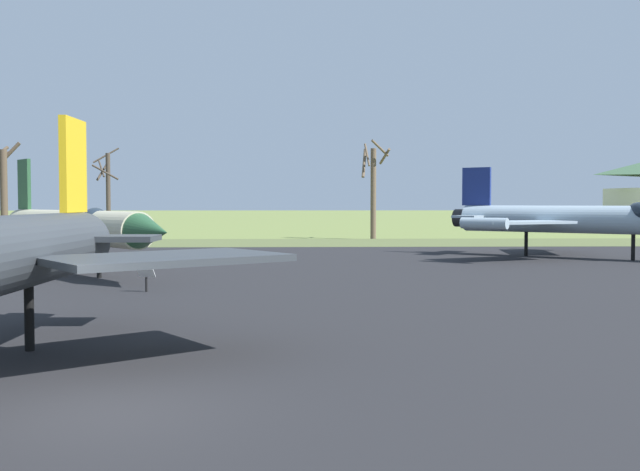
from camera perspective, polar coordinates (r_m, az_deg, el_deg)
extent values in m
plane|color=olive|center=(12.32, -16.33, -12.86)|extent=(600.00, 600.00, 0.00)
cube|color=black|center=(27.59, -8.18, -4.21)|extent=(91.17, 52.45, 0.05)
cube|color=#556035|center=(59.62, -4.83, -0.57)|extent=(151.17, 12.00, 0.06)
cylinder|color=#8EA3B2|center=(45.31, 19.13, 1.17)|extent=(11.91, 9.67, 1.59)
cylinder|color=black|center=(47.86, 10.81, 1.33)|extent=(1.37, 1.42, 1.11)
ellipsoid|color=#19232D|center=(44.47, 23.29, 1.64)|extent=(1.19, 2.24, 1.12)
cube|color=#8EA3B2|center=(42.49, 15.00, 0.98)|extent=(6.41, 4.83, 0.15)
cube|color=#8EA3B2|center=(49.45, 18.00, 1.15)|extent=(3.57, 6.11, 0.15)
cylinder|color=#8EA3B2|center=(40.11, 12.46, 0.92)|extent=(2.38, 2.02, 0.59)
cylinder|color=#8EA3B2|center=(52.45, 18.10, 1.22)|extent=(2.38, 2.02, 0.59)
cube|color=navy|center=(47.46, 11.89, 3.70)|extent=(1.58, 1.28, 2.36)
cube|color=#8EA3B2|center=(46.26, 11.35, 1.43)|extent=(2.34, 2.42, 0.15)
cube|color=#8EA3B2|center=(48.59, 12.58, 1.47)|extent=(2.34, 2.42, 0.15)
cylinder|color=black|center=(44.61, 22.84, -0.89)|extent=(0.21, 0.21, 1.49)
cylinder|color=black|center=(46.32, 15.50, -0.66)|extent=(0.21, 0.21, 1.49)
cylinder|color=#B7B293|center=(35.57, -18.48, 0.64)|extent=(9.33, 11.10, 1.50)
cone|color=#234C2D|center=(28.66, -12.69, 0.28)|extent=(2.47, 2.60, 1.38)
cylinder|color=black|center=(41.96, -22.01, 0.85)|extent=(1.34, 1.30, 1.05)
ellipsoid|color=#19232D|center=(33.22, -16.83, 1.25)|extent=(0.99, 1.87, 0.93)
cube|color=#B7B293|center=(38.78, -15.42, 0.66)|extent=(3.28, 5.11, 0.14)
cube|color=#234C2D|center=(41.20, -21.70, 3.66)|extent=(1.03, 1.23, 2.57)
cube|color=#B7B293|center=(41.49, -19.72, 1.03)|extent=(2.61, 2.48, 0.14)
cylinder|color=black|center=(33.02, -16.56, -2.00)|extent=(0.20, 0.20, 1.40)
cylinder|color=black|center=(38.31, -20.08, -1.44)|extent=(0.20, 0.20, 1.40)
cylinder|color=black|center=(27.44, -13.15, -3.73)|extent=(0.08, 0.08, 0.58)
cube|color=white|center=(27.40, -13.16, -2.80)|extent=(0.64, 0.37, 0.31)
cylinder|color=black|center=(21.03, -17.55, -0.39)|extent=(1.10, 0.87, 1.09)
cube|color=#33383D|center=(15.53, -11.81, -1.74)|extent=(5.41, 5.00, 0.14)
cube|color=yellow|center=(20.17, -18.36, 5.10)|extent=(0.22, 1.68, 2.40)
cube|color=#33383D|center=(20.44, -21.67, -0.20)|extent=(1.85, 1.48, 0.14)
cube|color=#33383D|center=(19.71, -15.01, -0.20)|extent=(1.85, 1.48, 0.14)
cylinder|color=black|center=(17.33, -21.37, -6.02)|extent=(0.21, 0.21, 1.45)
cylinder|color=brown|center=(64.95, -23.04, 2.77)|extent=(0.57, 0.57, 7.51)
cylinder|color=brown|center=(66.07, -22.89, 5.57)|extent=(2.32, 0.65, 2.49)
cylinder|color=#42382D|center=(63.25, -15.90, 2.79)|extent=(0.36, 0.36, 7.29)
cylinder|color=#42382D|center=(63.73, -16.30, 4.75)|extent=(0.87, 1.25, 1.61)
cylinder|color=#42382D|center=(63.12, -16.38, 4.92)|extent=(0.79, 1.06, 1.40)
cylinder|color=#42382D|center=(62.30, -16.12, 4.68)|extent=(2.12, 0.21, 1.27)
cylinder|color=#42382D|center=(64.38, -16.06, 5.92)|extent=(2.02, 0.91, 1.34)
cylinder|color=brown|center=(66.10, 4.10, 3.19)|extent=(0.50, 0.50, 8.04)
cylinder|color=brown|center=(66.28, 3.40, 5.56)|extent=(0.65, 1.87, 2.68)
cylinder|color=brown|center=(66.61, 4.98, 6.06)|extent=(0.78, 2.24, 1.32)
cylinder|color=brown|center=(66.04, 3.63, 6.18)|extent=(0.48, 1.34, 2.09)
cylinder|color=brown|center=(65.57, 4.62, 6.69)|extent=(1.73, 1.23, 1.44)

